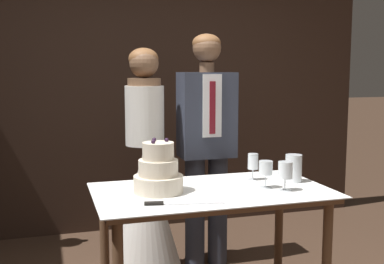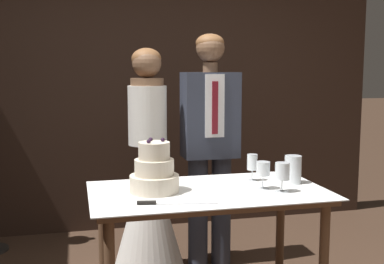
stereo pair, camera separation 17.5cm
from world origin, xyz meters
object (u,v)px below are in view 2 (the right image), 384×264
Objects in this scene: groom at (210,138)px; cake_knife at (162,203)px; wine_glass_middle at (282,173)px; cake_table at (208,206)px; wine_glass_far at (263,169)px; hurricane_candle at (293,170)px; bride at (148,191)px; tiered_cake at (154,172)px; wine_glass_near at (252,163)px.

cake_knife is at bearing -118.21° from groom.
groom reaches higher than wine_glass_middle.
wine_glass_middle reaches higher than cake_table.
wine_glass_far is 0.95× the size of hurricane_candle.
wine_glass_far is at bearing -56.75° from bride.
cake_table is 0.39m from wine_glass_far.
wine_glass_far is (-0.08, 0.09, 0.00)m from wine_glass_middle.
cake_knife is 0.24× the size of groom.
wine_glass_far is 1.06m from bride.
bride reaches higher than cake_table.
cake_knife is (-0.01, -0.27, -0.11)m from tiered_cake.
wine_glass_near is at bearing 151.08° from hurricane_candle.
tiered_cake is 0.19× the size of bride.
hurricane_candle is at bearing -66.89° from groom.
tiered_cake reaches higher than wine_glass_far.
hurricane_candle is at bearing -28.92° from wine_glass_near.
hurricane_candle is 0.10× the size of groom.
wine_glass_near is at bearing 86.03° from wine_glass_far.
bride is at bearing 124.15° from wine_glass_middle.
wine_glass_middle is at bearing -48.41° from wine_glass_far.
hurricane_candle is at bearing -43.56° from bride.
cake_table is 0.43m from wine_glass_near.
tiered_cake is at bearing -168.51° from wine_glass_near.
tiered_cake is 0.29m from cake_knife.
wine_glass_near is at bearing 11.49° from tiered_cake.
tiered_cake is 1.90× the size of wine_glass_far.
wine_glass_near reaches higher than wine_glass_far.
tiered_cake is (-0.31, 0.03, 0.21)m from cake_table.
cake_table is 4.41× the size of tiered_cake.
hurricane_candle is (0.56, 0.04, 0.18)m from cake_table.
wine_glass_far is at bearing -7.67° from tiered_cake.
wine_glass_far is 0.26m from hurricane_candle.
wine_glass_middle reaches higher than wine_glass_far.
wine_glass_middle is 1.17m from bride.
bride is at bearing 179.94° from groom.
cake_knife is 2.44× the size of hurricane_candle.
cake_table is 0.41m from cake_knife.
wine_glass_middle is at bearing -19.49° from cake_table.
bride is 0.61m from groom.
groom reaches higher than tiered_cake.
hurricane_candle is 0.83m from groom.
cake_knife is 0.67m from wine_glass_far.
groom is at bearing -0.06° from bride.
tiered_cake is at bearing -125.67° from groom.
hurricane_candle is (0.22, -0.12, -0.03)m from wine_glass_near.
tiered_cake is 0.64m from wine_glass_far.
tiered_cake reaches higher than wine_glass_near.
cake_knife is 2.48× the size of wine_glass_near.
wine_glass_near reaches higher than cake_knife.
wine_glass_far is at bearing 26.62° from cake_knife.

